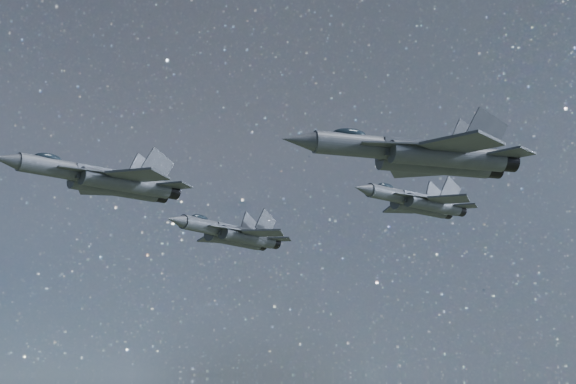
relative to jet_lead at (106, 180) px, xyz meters
name	(u,v)px	position (x,y,z in m)	size (l,w,h in m)	color
jet_lead	(106,180)	(0.00, 0.00, 0.00)	(16.04, 10.98, 4.03)	#333840
jet_left	(233,234)	(17.02, 13.28, -0.89)	(15.81, 10.37, 4.07)	#333840
jet_right	(422,154)	(15.40, -20.12, -0.84)	(16.86, 11.59, 4.23)	#333840
jet_slot	(418,202)	(35.78, 6.68, 3.13)	(16.78, 11.52, 4.21)	#333840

